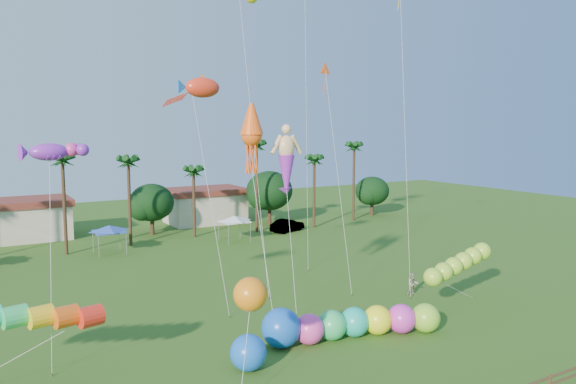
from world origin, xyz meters
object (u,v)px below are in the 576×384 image
car_b (287,225)px  blue_ball (248,353)px  spectator_b (413,284)px  caterpillar_inflatable (346,323)px

car_b → blue_ball: bearing=126.3°
spectator_b → blue_ball: (-17.54, -5.84, 0.12)m
spectator_b → blue_ball: 18.49m
caterpillar_inflatable → car_b: bearing=80.1°
caterpillar_inflatable → spectator_b: bearing=40.1°
caterpillar_inflatable → blue_ball: caterpillar_inflatable is taller
car_b → caterpillar_inflatable: bearing=135.3°
spectator_b → car_b: bearing=106.8°
car_b → spectator_b: spectator_b is taller
spectator_b → caterpillar_inflatable: caterpillar_inflatable is taller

